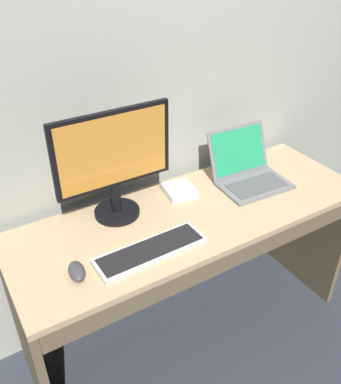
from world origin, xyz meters
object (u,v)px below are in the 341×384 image
Objects in this scene: external_monitor at (114,163)px; computer_mouse at (77,271)px; laptop_space_gray at (249,174)px; wired_keyboard at (151,251)px; external_drive_box at (179,191)px.

computer_mouse is (-0.28, -0.26, -0.24)m from external_monitor.
laptop_space_gray reaches higher than wired_keyboard.
computer_mouse reaches higher than wired_keyboard.
laptop_space_gray is at bearing -14.40° from external_drive_box.
computer_mouse is (-0.29, 0.03, 0.01)m from wired_keyboard.
external_monitor reaches higher than laptop_space_gray.
external_monitor is 4.68× the size of computer_mouse.
laptop_space_gray is 0.69× the size of external_monitor.
laptop_space_gray reaches higher than external_drive_box.
external_drive_box is (0.31, 0.29, 0.01)m from wired_keyboard.
computer_mouse is at bearing 174.61° from wired_keyboard.
external_monitor reaches higher than computer_mouse.
external_monitor reaches higher than wired_keyboard.
external_drive_box reaches higher than wired_keyboard.
laptop_space_gray is 0.35m from external_drive_box.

